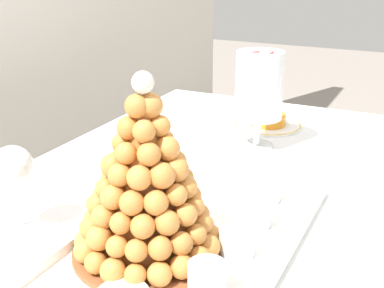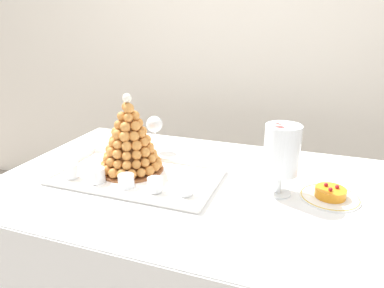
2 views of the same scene
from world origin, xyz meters
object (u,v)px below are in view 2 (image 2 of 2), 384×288
macaron_goblet (282,151)px  dessert_cup_mid_left (97,176)px  croquembouche (130,141)px  dessert_cup_centre (126,181)px  dessert_cup_mid_right (155,185)px  wine_glass (154,125)px  creme_brulee_ramekin (96,166)px  serving_tray (137,177)px  dessert_cup_left (71,171)px  fruit_tart_plate (330,195)px  dessert_cup_right (185,189)px

macaron_goblet → dessert_cup_mid_left: bearing=-167.1°
croquembouche → macaron_goblet: croquembouche is taller
dessert_cup_centre → dessert_cup_mid_right: 0.11m
macaron_goblet → wine_glass: bearing=156.9°
dessert_cup_mid_right → creme_brulee_ramekin: bearing=163.1°
croquembouche → dessert_cup_mid_right: bearing=-38.3°
croquembouche → dessert_cup_mid_left: croquembouche is taller
serving_tray → dessert_cup_left: (-0.23, -0.09, 0.03)m
fruit_tart_plate → croquembouche: bearing=-177.3°
serving_tray → croquembouche: bearing=137.2°
dessert_cup_right → wine_glass: wine_glass is taller
dessert_cup_mid_right → fruit_tart_plate: dessert_cup_mid_right is taller
dessert_cup_centre → dessert_cup_right: (0.22, 0.02, -0.00)m
dessert_cup_centre → wine_glass: (-0.08, 0.41, 0.09)m
dessert_cup_right → fruit_tart_plate: dessert_cup_right is taller
dessert_cup_left → croquembouche: bearing=37.0°
croquembouche → dessert_cup_mid_left: size_ratio=5.37×
serving_tray → wine_glass: bearing=102.6°
creme_brulee_ramekin → dessert_cup_mid_right: bearing=-16.9°
serving_tray → fruit_tart_plate: fruit_tart_plate is taller
dessert_cup_centre → dessert_cup_right: same height
dessert_cup_left → dessert_cup_centre: size_ratio=0.91×
serving_tray → dessert_cup_mid_left: (-0.12, -0.09, 0.03)m
dessert_cup_centre → fruit_tart_plate: size_ratio=0.29×
dessert_cup_left → dessert_cup_right: bearing=2.1°
croquembouche → dessert_cup_right: croquembouche is taller
macaron_goblet → fruit_tart_plate: size_ratio=1.31×
dessert_cup_left → dessert_cup_right: (0.47, 0.02, -0.00)m
macaron_goblet → serving_tray: bearing=-174.1°
dessert_cup_mid_right → dessert_cup_right: dessert_cup_mid_right is taller
creme_brulee_ramekin → dessert_cup_centre: bearing=-26.6°
dessert_cup_mid_left → dessert_cup_centre: 0.12m
creme_brulee_ramekin → fruit_tart_plate: 0.90m
creme_brulee_ramekin → fruit_tart_plate: (0.90, 0.08, -0.01)m
dessert_cup_right → fruit_tart_plate: (0.48, 0.16, -0.02)m
dessert_cup_left → wine_glass: bearing=68.1°
serving_tray → dessert_cup_left: bearing=-158.3°
dessert_cup_mid_right → fruit_tart_plate: size_ratio=0.27×
dessert_cup_mid_right → dessert_cup_left: bearing=-179.2°
serving_tray → dessert_cup_left: dessert_cup_left is taller
dessert_cup_left → serving_tray: bearing=21.7°
dessert_cup_mid_left → creme_brulee_ramekin: (-0.07, 0.10, -0.01)m
dessert_cup_centre → dessert_cup_mid_right: size_ratio=1.11×
croquembouche → wine_glass: size_ratio=1.92×
wine_glass → croquembouche: bearing=-85.5°
serving_tray → croquembouche: 0.14m
macaron_goblet → fruit_tart_plate: macaron_goblet is taller
macaron_goblet → dessert_cup_left: bearing=-169.1°
dessert_cup_mid_right → dessert_cup_right: size_ratio=1.10×
serving_tray → dessert_cup_right: bearing=-18.3°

